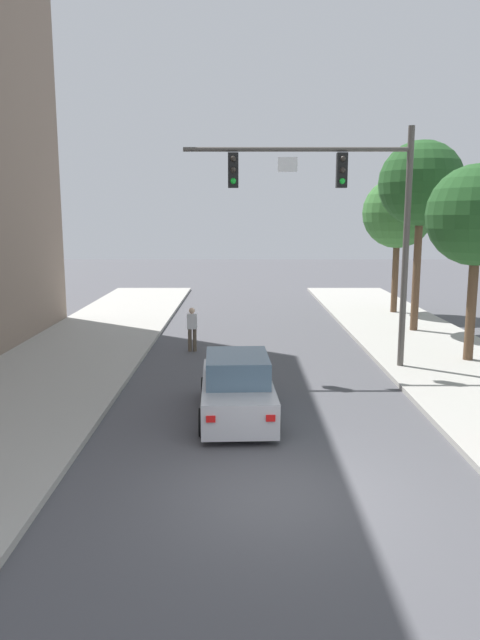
% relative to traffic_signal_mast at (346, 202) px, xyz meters
% --- Properties ---
extents(ground_plane, '(120.00, 120.00, 0.00)m').
position_rel_traffic_signal_mast_xyz_m(ground_plane, '(-2.59, -8.69, -5.36)').
color(ground_plane, '#4C4C51').
extents(traffic_signal_mast, '(7.06, 0.38, 7.50)m').
position_rel_traffic_signal_mast_xyz_m(traffic_signal_mast, '(0.00, 0.00, 0.00)').
color(traffic_signal_mast, '#514C47').
rests_on(traffic_signal_mast, sidewalk_right).
extents(car_lead_silver, '(1.97, 4.30, 1.60)m').
position_rel_traffic_signal_mast_xyz_m(car_lead_silver, '(-3.28, -4.53, -4.64)').
color(car_lead_silver, '#B7B7BC').
rests_on(car_lead_silver, ground).
extents(pedestrian_crossing_road, '(0.36, 0.22, 1.64)m').
position_rel_traffic_signal_mast_xyz_m(pedestrian_crossing_road, '(-4.98, 2.68, -4.45)').
color(pedestrian_crossing_road, brown).
rests_on(pedestrian_crossing_road, ground).
extents(street_tree_third, '(3.48, 3.48, 7.87)m').
position_rel_traffic_signal_mast_xyz_m(street_tree_third, '(4.24, 6.10, 0.88)').
color(street_tree_third, brown).
rests_on(street_tree_third, sidewalk_right).
extents(street_tree_farthest, '(3.50, 3.50, 6.74)m').
position_rel_traffic_signal_mast_xyz_m(street_tree_farthest, '(4.64, 10.97, -0.25)').
color(street_tree_farthest, brown).
rests_on(street_tree_farthest, sidewalk_right).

